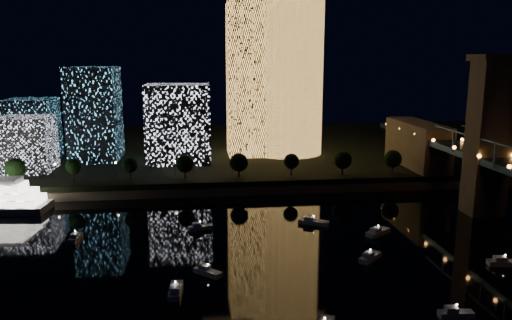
% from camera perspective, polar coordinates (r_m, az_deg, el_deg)
% --- Properties ---
extents(ground, '(520.00, 520.00, 0.00)m').
position_cam_1_polar(ground, '(108.88, 7.45, -15.21)').
color(ground, black).
rests_on(ground, ground).
extents(far_bank, '(420.00, 160.00, 5.00)m').
position_cam_1_polar(far_bank, '(259.48, -1.05, 1.29)').
color(far_bank, black).
rests_on(far_bank, ground).
extents(seawall, '(420.00, 6.00, 3.00)m').
position_cam_1_polar(seawall, '(184.03, 1.31, -3.34)').
color(seawall, '#6B5E4C').
rests_on(seawall, ground).
extents(tower_cylindrical, '(34.00, 34.00, 78.85)m').
position_cam_1_polar(tower_cylindrical, '(231.37, 3.67, 10.49)').
color(tower_cylindrical, '#FFB251').
rests_on(tower_cylindrical, far_bank).
extents(tower_rectangular, '(21.39, 21.39, 68.07)m').
position_cam_1_polar(tower_rectangular, '(228.80, -0.57, 9.12)').
color(tower_rectangular, '#FFB251').
rests_on(tower_rectangular, far_bank).
extents(midrise_blocks, '(86.04, 44.43, 40.21)m').
position_cam_1_polar(midrise_blocks, '(223.20, -17.20, 3.98)').
color(midrise_blocks, white).
rests_on(midrise_blocks, far_bank).
extents(motorboats, '(116.09, 69.51, 2.78)m').
position_cam_1_polar(motorboats, '(119.25, 3.10, -12.22)').
color(motorboats, silver).
rests_on(motorboats, ground).
extents(esplanade_trees, '(166.41, 6.97, 8.98)m').
position_cam_1_polar(esplanade_trees, '(186.12, -6.59, -0.40)').
color(esplanade_trees, black).
rests_on(esplanade_trees, far_bank).
extents(street_lamps, '(132.70, 0.70, 5.65)m').
position_cam_1_polar(street_lamps, '(192.52, -9.25, -0.52)').
color(street_lamps, black).
rests_on(street_lamps, far_bank).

